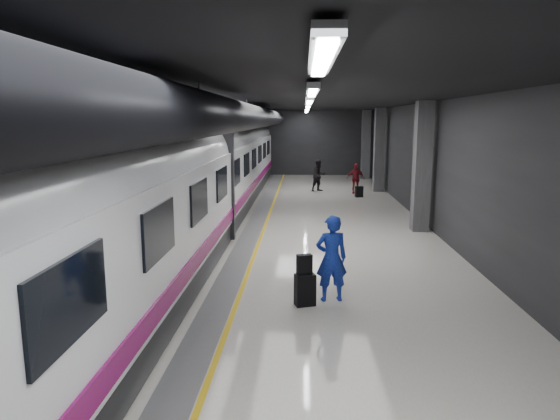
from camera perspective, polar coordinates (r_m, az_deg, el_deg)
ground at (r=15.93m, az=1.01°, el=-3.75°), size 40.00×40.00×0.00m
platform_hall at (r=16.43m, az=0.14°, el=9.15°), size 10.02×40.02×4.51m
train at (r=15.99m, az=-10.70°, el=3.67°), size 3.05×38.00×4.05m
traveler_main at (r=10.76m, az=5.90°, el=-5.51°), size 0.76×0.57×1.88m
suitcase_main at (r=10.62m, az=2.87°, el=-9.09°), size 0.48×0.38×0.68m
shoulder_bag at (r=10.48m, az=2.80°, el=-6.22°), size 0.35×0.25×0.42m
traveler_far_a at (r=27.37m, az=4.47°, el=3.96°), size 1.07×1.01×1.73m
traveler_far_b at (r=26.77m, az=8.63°, el=3.59°), size 0.94×0.39×1.60m
suitcase_far at (r=25.55m, az=9.02°, el=2.08°), size 0.42×0.32×0.55m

